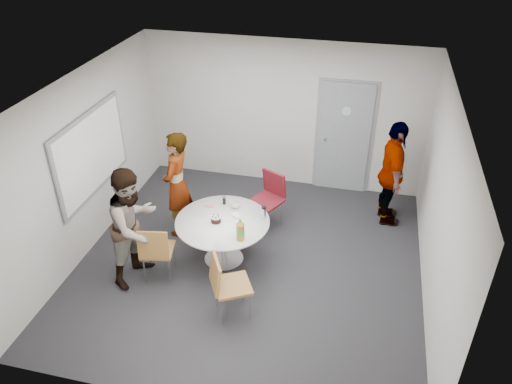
% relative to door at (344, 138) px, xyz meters
% --- Properties ---
extents(floor, '(5.00, 5.00, 0.00)m').
position_rel_door_xyz_m(floor, '(-1.10, -2.48, -1.03)').
color(floor, black).
rests_on(floor, ground).
extents(ceiling, '(5.00, 5.00, 0.00)m').
position_rel_door_xyz_m(ceiling, '(-1.10, -2.48, 1.67)').
color(ceiling, silver).
rests_on(ceiling, wall_back).
extents(wall_back, '(5.00, 0.00, 5.00)m').
position_rel_door_xyz_m(wall_back, '(-1.10, 0.02, 0.32)').
color(wall_back, '#B3B1AA').
rests_on(wall_back, floor).
extents(wall_left, '(0.00, 5.00, 5.00)m').
position_rel_door_xyz_m(wall_left, '(-3.60, -2.48, 0.32)').
color(wall_left, '#B3B1AA').
rests_on(wall_left, floor).
extents(wall_right, '(0.00, 5.00, 5.00)m').
position_rel_door_xyz_m(wall_right, '(1.40, -2.48, 0.32)').
color(wall_right, '#B3B1AA').
rests_on(wall_right, floor).
extents(wall_front, '(5.00, 0.00, 5.00)m').
position_rel_door_xyz_m(wall_front, '(-1.10, -4.98, 0.32)').
color(wall_front, '#B3B1AA').
rests_on(wall_front, floor).
extents(door, '(1.02, 0.17, 2.12)m').
position_rel_door_xyz_m(door, '(0.00, 0.00, 0.00)').
color(door, gray).
rests_on(door, wall_back).
extents(whiteboard, '(0.04, 1.90, 1.25)m').
position_rel_door_xyz_m(whiteboard, '(-3.56, -2.28, 0.42)').
color(whiteboard, gray).
rests_on(whiteboard, wall_left).
extents(table, '(1.37, 1.37, 1.05)m').
position_rel_door_xyz_m(table, '(-1.47, -2.51, -0.40)').
color(table, white).
rests_on(table, floor).
extents(chair_near_left, '(0.51, 0.54, 0.92)m').
position_rel_door_xyz_m(chair_near_left, '(-2.27, -3.16, -0.47)').
color(chair_near_left, brown).
rests_on(chair_near_left, floor).
extents(chair_near_right, '(0.64, 0.62, 0.95)m').
position_rel_door_xyz_m(chair_near_right, '(-1.15, -3.59, -0.45)').
color(chair_near_right, brown).
rests_on(chair_near_right, floor).
extents(chair_far, '(0.62, 0.64, 0.96)m').
position_rel_door_xyz_m(chair_far, '(-1.03, -1.44, -0.44)').
color(chair_far, maroon).
rests_on(chair_far, floor).
extents(person_main, '(0.42, 0.64, 1.75)m').
position_rel_door_xyz_m(person_main, '(-2.40, -1.95, -0.15)').
color(person_main, '#A5C6EA').
rests_on(person_main, floor).
extents(person_left, '(0.86, 0.99, 1.75)m').
position_rel_door_xyz_m(person_left, '(-2.58, -3.10, -0.15)').
color(person_left, white).
rests_on(person_left, floor).
extents(person_right, '(0.59, 1.10, 1.79)m').
position_rel_door_xyz_m(person_right, '(0.85, -0.88, -0.13)').
color(person_right, black).
rests_on(person_right, floor).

